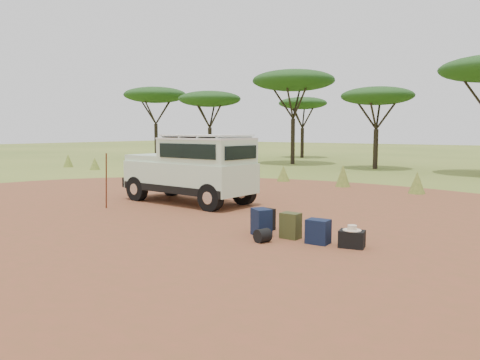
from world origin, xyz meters
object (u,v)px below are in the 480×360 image
Objects in this scene: walking_staff at (106,181)px; backpack_olive at (291,226)px; backpack_navy at (261,222)px; backpack_black at (266,219)px; duffel_navy at (318,232)px; safari_vehicle at (192,170)px; hard_case at (352,239)px.

backpack_olive is at bearing -61.67° from walking_staff.
backpack_navy is at bearing -63.25° from walking_staff.
backpack_black is 1.64m from duffel_navy.
safari_vehicle is at bearing 152.81° from duffel_navy.
backpack_black is 0.99× the size of duffel_navy.
backpack_black is at bearing -23.62° from safari_vehicle.
walking_staff is 3.31× the size of duffel_navy.
duffel_navy reaches higher than hard_case.
backpack_olive reaches higher than duffel_navy.
backpack_black reaches higher than hard_case.
duffel_navy is (5.55, -2.52, -0.78)m from safari_vehicle.
backpack_navy is at bearing -167.50° from backpack_olive.
backpack_navy is 1.23× the size of hard_case.
safari_vehicle is 8.22× the size of backpack_olive.
safari_vehicle is 6.15m from duffel_navy.
hard_case is (6.23, -2.42, -0.86)m from safari_vehicle.
duffel_navy is at bearing 176.20° from hard_case.
backpack_navy is 1.08× the size of backpack_olive.
safari_vehicle is 2.74× the size of walking_staff.
duffel_navy is (1.32, 0.05, -0.05)m from backpack_navy.
duffel_navy is (0.68, -0.08, -0.03)m from backpack_olive.
safari_vehicle is at bearing 162.56° from backpack_black.
safari_vehicle reaches higher than duffel_navy.
duffel_navy is at bearing -21.32° from safari_vehicle.
hard_case is (1.99, 0.15, -0.12)m from backpack_navy.
backpack_navy is at bearing -58.02° from backpack_black.
safari_vehicle is at bearing 146.47° from hard_case.
backpack_navy is (4.23, -2.57, -0.74)m from safari_vehicle.
hard_case is at bearing -1.14° from backpack_black.
backpack_navy is 1.32m from duffel_navy.
safari_vehicle is 4.54m from backpack_black.
duffel_navy is 0.68m from hard_case.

